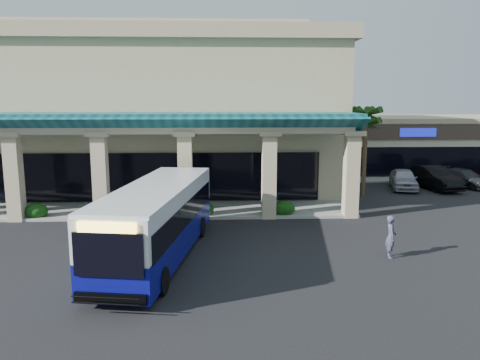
{
  "coord_description": "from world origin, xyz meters",
  "views": [
    {
      "loc": [
        -1.17,
        -19.63,
        6.33
      ],
      "look_at": [
        -0.09,
        4.71,
        2.2
      ],
      "focal_mm": 35.0,
      "sensor_mm": 36.0,
      "label": 1
    }
  ],
  "objects_px": {
    "car_white": "(434,178)",
    "car_red": "(464,178)",
    "transit_bus": "(158,222)",
    "pedestrian": "(391,237)",
    "car_silver": "(403,179)"
  },
  "relations": [
    {
      "from": "car_white",
      "to": "car_red",
      "type": "relative_size",
      "value": 1.09
    },
    {
      "from": "car_red",
      "to": "car_white",
      "type": "bearing_deg",
      "value": 173.23
    },
    {
      "from": "transit_bus",
      "to": "car_red",
      "type": "bearing_deg",
      "value": 45.05
    },
    {
      "from": "transit_bus",
      "to": "car_red",
      "type": "relative_size",
      "value": 2.39
    },
    {
      "from": "pedestrian",
      "to": "car_silver",
      "type": "xyz_separation_m",
      "value": [
        6.38,
        14.8,
        -0.14
      ]
    },
    {
      "from": "transit_bus",
      "to": "car_red",
      "type": "distance_m",
      "value": 25.74
    },
    {
      "from": "transit_bus",
      "to": "car_red",
      "type": "height_order",
      "value": "transit_bus"
    },
    {
      "from": "transit_bus",
      "to": "pedestrian",
      "type": "bearing_deg",
      "value": 6.77
    },
    {
      "from": "pedestrian",
      "to": "car_red",
      "type": "relative_size",
      "value": 0.39
    },
    {
      "from": "car_silver",
      "to": "car_red",
      "type": "height_order",
      "value": "car_silver"
    },
    {
      "from": "car_silver",
      "to": "transit_bus",
      "type": "bearing_deg",
      "value": -123.1
    },
    {
      "from": "car_silver",
      "to": "car_red",
      "type": "xyz_separation_m",
      "value": [
        4.9,
        0.76,
        -0.09
      ]
    },
    {
      "from": "transit_bus",
      "to": "car_white",
      "type": "height_order",
      "value": "transit_bus"
    },
    {
      "from": "pedestrian",
      "to": "car_white",
      "type": "relative_size",
      "value": 0.35
    },
    {
      "from": "car_white",
      "to": "car_red",
      "type": "height_order",
      "value": "car_white"
    }
  ]
}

